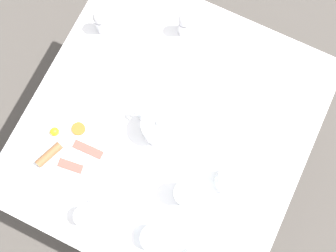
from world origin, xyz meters
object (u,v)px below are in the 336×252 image
water_glass_tall (185,193)px  wine_glass_spare (228,180)px  pepper_grinder (185,24)px  spoon_for_tea (233,57)px  teapot_near (159,126)px  teacup_with_saucer_left (154,237)px  breakfast_plate (68,146)px  fork_spare (138,21)px  napkin_folded (262,136)px  knife_by_plate (104,70)px  fork_by_plate (297,79)px  salt_grinder (101,21)px  creamer_jug (85,216)px

water_glass_tall → wine_glass_spare: size_ratio=0.78×
pepper_grinder → spoon_for_tea: (-0.02, -0.21, -0.06)m
teapot_near → water_glass_tall: bearing=-37.6°
teacup_with_saucer_left → water_glass_tall: bearing=-10.6°
breakfast_plate → fork_spare: size_ratio=1.61×
napkin_folded → knife_by_plate: size_ratio=0.77×
knife_by_plate → fork_spare: 0.23m
teapot_near → fork_spare: bearing=132.2°
water_glass_tall → spoon_for_tea: water_glass_tall is taller
teapot_near → wine_glass_spare: bearing=-8.0°
pepper_grinder → teapot_near: bearing=-167.9°
pepper_grinder → fork_by_plate: bearing=-89.1°
wine_glass_spare → pepper_grinder: 0.58m
pepper_grinder → fork_by_plate: pepper_grinder is taller
napkin_folded → spoon_for_tea: size_ratio=1.10×
teacup_with_saucer_left → salt_grinder: (0.60, 0.51, 0.03)m
breakfast_plate → wine_glass_spare: bearing=-76.8°
teacup_with_saucer_left → wine_glass_spare: wine_glass_spare is taller
breakfast_plate → napkin_folded: breakfast_plate is taller
wine_glass_spare → salt_grinder: 0.72m
pepper_grinder → fork_by_plate: (0.01, -0.45, -0.06)m
wine_glass_spare → creamer_jug: bearing=129.3°
teacup_with_saucer_left → fork_by_plate: bearing=-17.3°
water_glass_tall → wine_glass_spare: wine_glass_spare is taller
breakfast_plate → teapot_near: teapot_near is taller
teapot_near → fork_by_plate: size_ratio=1.23×
napkin_folded → fork_spare: bearing=71.1°
pepper_grinder → spoon_for_tea: size_ratio=0.86×
pepper_grinder → fork_spare: pepper_grinder is taller
fork_by_plate → wine_glass_spare: bearing=169.3°
pepper_grinder → fork_spare: size_ratio=0.69×
pepper_grinder → breakfast_plate: bearing=162.6°
teacup_with_saucer_left → wine_glass_spare: bearing=-27.3°
knife_by_plate → teacup_with_saucer_left: bearing=-136.7°
fork_by_plate → knife_by_plate: size_ratio=0.92×
spoon_for_tea → fork_spare: same height
teacup_with_saucer_left → pepper_grinder: size_ratio=1.18×
spoon_for_tea → fork_spare: (-0.02, 0.38, 0.00)m
teapot_near → breakfast_plate: bearing=-138.0°
breakfast_plate → wine_glass_spare: wine_glass_spare is taller
teapot_near → pepper_grinder: 0.39m
breakfast_plate → napkin_folded: 0.69m
teapot_near → napkin_folded: teapot_near is taller
teapot_near → wine_glass_spare: size_ratio=1.64×
napkin_folded → water_glass_tall: bearing=152.0°
teapot_near → knife_by_plate: bearing=163.2°
teacup_with_saucer_left → knife_by_plate: teacup_with_saucer_left is taller
fork_by_plate → napkin_folded: bearing=172.4°
teacup_with_saucer_left → teapot_near: bearing=23.3°
water_glass_tall → wine_glass_spare: 0.15m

